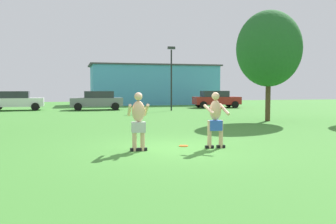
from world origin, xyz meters
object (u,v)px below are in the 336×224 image
(car_gray_mid_lot, at_px, (97,100))
(lamp_post, at_px, (171,71))
(frisbee, at_px, (184,146))
(tree_right_field, at_px, (269,49))
(car_white_far_end, at_px, (16,100))
(player_near, at_px, (215,119))
(car_red_near_post, at_px, (216,99))
(player_in_gray, at_px, (138,120))

(car_gray_mid_lot, bearing_deg, lamp_post, -24.62)
(frisbee, xyz_separation_m, tree_right_field, (7.16, 7.33, 3.99))
(tree_right_field, bearing_deg, car_white_far_end, 137.16)
(player_near, distance_m, frisbee, 1.36)
(frisbee, relative_size, car_red_near_post, 0.07)
(player_in_gray, bearing_deg, frisbee, 17.79)
(car_white_far_end, bearing_deg, tree_right_field, -42.84)
(car_gray_mid_lot, height_order, lamp_post, lamp_post)
(tree_right_field, bearing_deg, car_gray_mid_lot, 123.41)
(player_near, height_order, tree_right_field, tree_right_field)
(car_red_near_post, distance_m, car_gray_mid_lot, 11.01)
(frisbee, distance_m, car_gray_mid_lot, 20.38)
(car_gray_mid_lot, xyz_separation_m, tree_right_field, (8.57, -12.99, 3.18))
(frisbee, xyz_separation_m, lamp_post, (4.36, 17.67, 3.20))
(car_gray_mid_lot, bearing_deg, tree_right_field, -56.59)
(tree_right_field, bearing_deg, player_near, -128.59)
(player_near, height_order, car_red_near_post, player_near)
(player_in_gray, bearing_deg, car_red_near_post, 62.64)
(frisbee, height_order, car_red_near_post, car_red_near_post)
(car_red_near_post, xyz_separation_m, tree_right_field, (-2.43, -13.66, 3.18))
(player_in_gray, height_order, lamp_post, lamp_post)
(player_near, relative_size, tree_right_field, 0.28)
(car_red_near_post, distance_m, lamp_post, 6.64)
(frisbee, height_order, car_gray_mid_lot, car_gray_mid_lot)
(frisbee, bearing_deg, car_gray_mid_lot, 93.97)
(lamp_post, distance_m, tree_right_field, 10.75)
(frisbee, distance_m, lamp_post, 18.48)
(car_gray_mid_lot, height_order, car_white_far_end, same)
(lamp_post, bearing_deg, car_red_near_post, 32.40)
(player_near, relative_size, car_gray_mid_lot, 0.39)
(player_near, distance_m, car_white_far_end, 23.65)
(frisbee, bearing_deg, car_red_near_post, 65.46)
(tree_right_field, bearing_deg, lamp_post, 105.15)
(player_in_gray, xyz_separation_m, car_white_far_end, (-6.44, 21.84, -0.09))
(frisbee, distance_m, car_red_near_post, 23.09)
(frisbee, height_order, lamp_post, lamp_post)
(tree_right_field, bearing_deg, car_red_near_post, 79.93)
(player_near, height_order, car_gray_mid_lot, player_near)
(car_white_far_end, bearing_deg, lamp_post, -16.62)
(car_red_near_post, bearing_deg, player_in_gray, -117.36)
(frisbee, bearing_deg, car_white_far_end, 110.46)
(player_near, relative_size, frisbee, 5.79)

